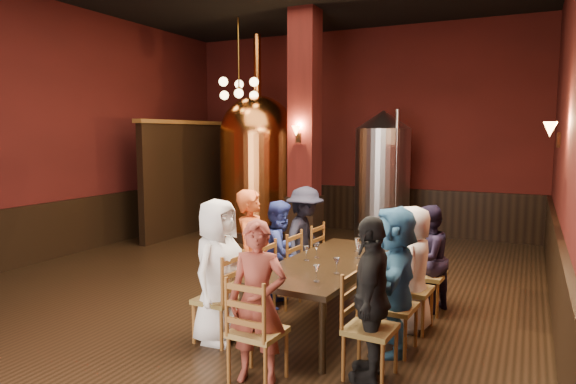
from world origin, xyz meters
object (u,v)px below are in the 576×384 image
at_px(person_2, 281,253).
at_px(steel_vessel, 382,176).
at_px(person_1, 252,256).
at_px(rose_vase, 375,229).
at_px(dining_table, 331,266).
at_px(person_0, 218,271).
at_px(copper_kettle, 258,164).

relative_size(person_2, steel_vessel, 0.51).
bearing_deg(person_1, rose_vase, -48.40).
distance_m(person_1, person_2, 0.67).
relative_size(dining_table, rose_vase, 6.88).
xyz_separation_m(person_2, steel_vessel, (0.12, 4.44, 0.65)).
distance_m(person_0, copper_kettle, 5.73).
relative_size(person_0, person_1, 0.98).
height_order(person_2, rose_vase, person_2).
height_order(person_0, person_1, person_1).
bearing_deg(copper_kettle, rose_vase, -43.45).
xyz_separation_m(person_1, rose_vase, (1.13, 1.17, 0.21)).
xyz_separation_m(person_0, steel_vessel, (0.21, 5.77, 0.57)).
distance_m(copper_kettle, rose_vase, 4.88).
distance_m(person_2, steel_vessel, 4.49).
relative_size(copper_kettle, steel_vessel, 1.59).
relative_size(dining_table, person_1, 1.58).
relative_size(person_1, copper_kettle, 0.37).
distance_m(person_1, steel_vessel, 5.14).
bearing_deg(person_2, dining_table, -123.54).
bearing_deg(person_0, rose_vase, -33.61).
bearing_deg(rose_vase, person_2, -154.55).
bearing_deg(person_1, person_2, -8.38).
relative_size(copper_kettle, rose_vase, 11.87).
xyz_separation_m(person_1, person_2, (0.04, 0.66, -0.10)).
height_order(dining_table, person_2, person_2).
distance_m(person_0, person_2, 1.33).
bearing_deg(steel_vessel, dining_table, -81.67).
relative_size(person_0, copper_kettle, 0.36).
distance_m(dining_table, person_0, 1.31).
height_order(person_0, person_2, person_0).
bearing_deg(rose_vase, person_1, -133.80).
height_order(person_0, rose_vase, person_0).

